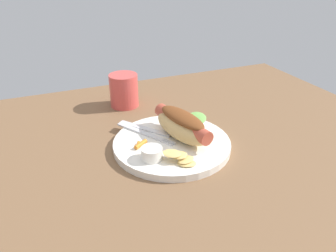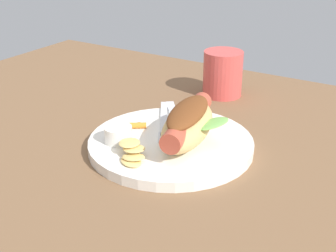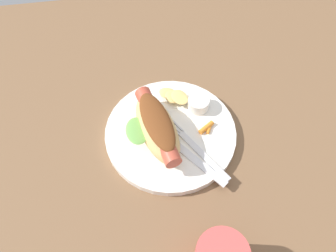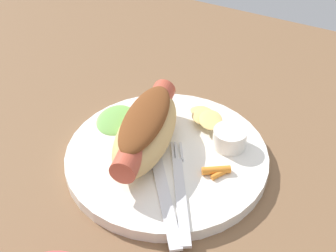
{
  "view_description": "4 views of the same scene",
  "coord_description": "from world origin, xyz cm",
  "px_view_note": "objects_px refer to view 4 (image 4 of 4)",
  "views": [
    {
      "loc": [
        -22.76,
        -55.32,
        38.08
      ],
      "look_at": [
        0.06,
        -0.32,
        6.44
      ],
      "focal_mm": 34.72,
      "sensor_mm": 36.0,
      "label": 1
    },
    {
      "loc": [
        35.15,
        -54.15,
        33.71
      ],
      "look_at": [
        1.12,
        1.35,
        3.75
      ],
      "focal_mm": 49.34,
      "sensor_mm": 36.0,
      "label": 2
    },
    {
      "loc": [
        7.75,
        37.86,
        60.35
      ],
      "look_at": [
        2.27,
        1.9,
        4.51
      ],
      "focal_mm": 37.7,
      "sensor_mm": 36.0,
      "label": 3
    },
    {
      "loc": [
        -19.49,
        40.57,
        42.13
      ],
      "look_at": [
        1.41,
        1.46,
        6.11
      ],
      "focal_mm": 50.49,
      "sensor_mm": 36.0,
      "label": 4
    }
  ],
  "objects_px": {
    "carrot_garnish": "(217,171)",
    "hot_dog": "(145,129)",
    "fork": "(180,191)",
    "knife": "(165,200)",
    "plate": "(167,157)",
    "chips_pile": "(205,116)",
    "sauce_ramekin": "(230,138)"
  },
  "relations": [
    {
      "from": "carrot_garnish",
      "to": "hot_dog",
      "type": "bearing_deg",
      "value": 0.42
    },
    {
      "from": "knife",
      "to": "carrot_garnish",
      "type": "xyz_separation_m",
      "value": [
        -0.03,
        -0.07,
        0.0
      ]
    },
    {
      "from": "sauce_ramekin",
      "to": "carrot_garnish",
      "type": "distance_m",
      "value": 0.06
    },
    {
      "from": "fork",
      "to": "sauce_ramekin",
      "type": "bearing_deg",
      "value": -41.45
    },
    {
      "from": "chips_pile",
      "to": "carrot_garnish",
      "type": "bearing_deg",
      "value": 122.64
    },
    {
      "from": "sauce_ramekin",
      "to": "fork",
      "type": "distance_m",
      "value": 0.11
    },
    {
      "from": "sauce_ramekin",
      "to": "fork",
      "type": "xyz_separation_m",
      "value": [
        0.02,
        0.1,
        -0.01
      ]
    },
    {
      "from": "fork",
      "to": "chips_pile",
      "type": "bearing_deg",
      "value": -18.8
    },
    {
      "from": "chips_pile",
      "to": "fork",
      "type": "bearing_deg",
      "value": 102.5
    },
    {
      "from": "knife",
      "to": "sauce_ramekin",
      "type": "bearing_deg",
      "value": -50.3
    },
    {
      "from": "hot_dog",
      "to": "fork",
      "type": "xyz_separation_m",
      "value": [
        -0.07,
        0.05,
        -0.03
      ]
    },
    {
      "from": "hot_dog",
      "to": "sauce_ramekin",
      "type": "height_order",
      "value": "hot_dog"
    },
    {
      "from": "plate",
      "to": "chips_pile",
      "type": "xyz_separation_m",
      "value": [
        -0.02,
        -0.08,
        0.02
      ]
    },
    {
      "from": "sauce_ramekin",
      "to": "fork",
      "type": "bearing_deg",
      "value": 79.85
    },
    {
      "from": "plate",
      "to": "fork",
      "type": "xyz_separation_m",
      "value": [
        -0.05,
        0.05,
        0.01
      ]
    },
    {
      "from": "hot_dog",
      "to": "knife",
      "type": "relative_size",
      "value": 1.25
    },
    {
      "from": "chips_pile",
      "to": "carrot_garnish",
      "type": "relative_size",
      "value": 2.03
    },
    {
      "from": "plate",
      "to": "hot_dog",
      "type": "distance_m",
      "value": 0.05
    },
    {
      "from": "knife",
      "to": "carrot_garnish",
      "type": "height_order",
      "value": "carrot_garnish"
    },
    {
      "from": "knife",
      "to": "chips_pile",
      "type": "bearing_deg",
      "value": -30.09
    },
    {
      "from": "fork",
      "to": "carrot_garnish",
      "type": "xyz_separation_m",
      "value": [
        -0.03,
        -0.05,
        0.0
      ]
    },
    {
      "from": "hot_dog",
      "to": "plate",
      "type": "bearing_deg",
      "value": -90.05
    },
    {
      "from": "hot_dog",
      "to": "sauce_ramekin",
      "type": "distance_m",
      "value": 0.11
    },
    {
      "from": "fork",
      "to": "chips_pile",
      "type": "distance_m",
      "value": 0.14
    },
    {
      "from": "plate",
      "to": "chips_pile",
      "type": "relative_size",
      "value": 3.71
    },
    {
      "from": "plate",
      "to": "chips_pile",
      "type": "bearing_deg",
      "value": -101.68
    },
    {
      "from": "plate",
      "to": "hot_dog",
      "type": "height_order",
      "value": "hot_dog"
    },
    {
      "from": "fork",
      "to": "carrot_garnish",
      "type": "distance_m",
      "value": 0.05
    },
    {
      "from": "hot_dog",
      "to": "fork",
      "type": "bearing_deg",
      "value": -135.32
    },
    {
      "from": "plate",
      "to": "carrot_garnish",
      "type": "bearing_deg",
      "value": 175.81
    },
    {
      "from": "sauce_ramekin",
      "to": "knife",
      "type": "bearing_deg",
      "value": 77.51
    },
    {
      "from": "hot_dog",
      "to": "knife",
      "type": "xyz_separation_m",
      "value": [
        -0.06,
        0.07,
        -0.03
      ]
    }
  ]
}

